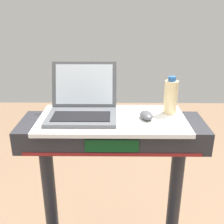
# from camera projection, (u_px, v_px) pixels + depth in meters

# --- Properties ---
(desk_board) EXTENTS (0.71, 0.36, 0.02)m
(desk_board) POSITION_uv_depth(u_px,v_px,m) (112.00, 120.00, 1.31)
(desk_board) COLOR white
(desk_board) RESTS_ON treadmill_base
(laptop) EXTENTS (0.33, 0.31, 0.24)m
(laptop) POSITION_uv_depth(u_px,v_px,m) (83.00, 106.00, 1.33)
(laptop) COLOR #515459
(laptop) RESTS_ON desk_board
(computer_mouse) EXTENTS (0.07, 0.11, 0.03)m
(computer_mouse) POSITION_uv_depth(u_px,v_px,m) (146.00, 115.00, 1.30)
(computer_mouse) COLOR #4C4C51
(computer_mouse) RESTS_ON desk_board
(water_bottle) EXTENTS (0.07, 0.07, 0.19)m
(water_bottle) POSITION_uv_depth(u_px,v_px,m) (171.00, 97.00, 1.34)
(water_bottle) COLOR beige
(water_bottle) RESTS_ON desk_board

